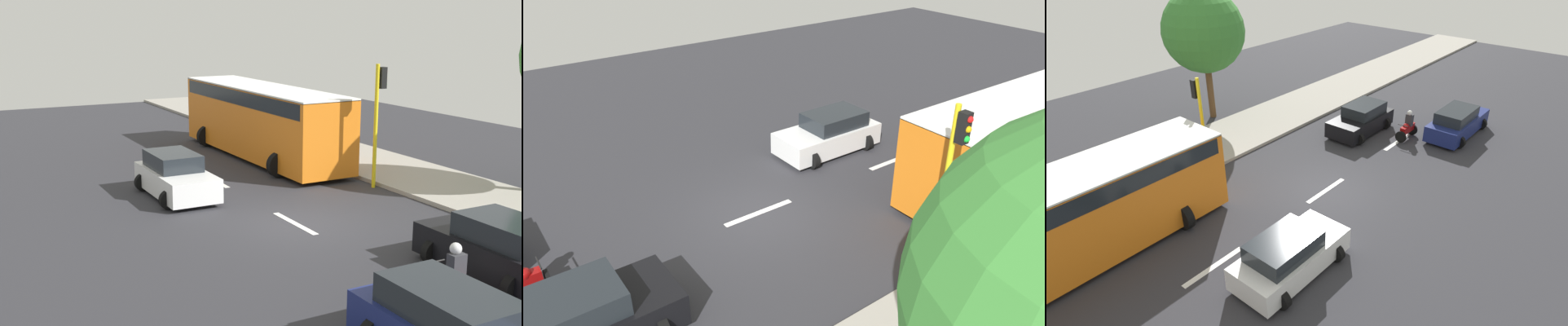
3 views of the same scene
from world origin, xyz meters
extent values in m
cube|color=#2D2D33|center=(0.00, 0.00, -0.05)|extent=(40.00, 60.00, 0.10)
cube|color=#9E998E|center=(7.00, 0.00, 0.07)|extent=(4.00, 60.00, 0.15)
cube|color=white|center=(0.00, -6.00, 0.01)|extent=(0.20, 2.40, 0.01)
cube|color=white|center=(0.00, 0.00, 0.01)|extent=(0.20, 2.40, 0.01)
cube|color=white|center=(0.00, 6.00, 0.01)|extent=(0.20, 2.40, 0.01)
cube|color=white|center=(0.00, 12.00, 0.01)|extent=(0.20, 2.40, 0.01)
cube|color=#1E2328|center=(-1.91, -8.51, 1.24)|extent=(1.43, 2.49, 0.56)
cylinder|color=black|center=(-1.17, -7.40, 0.32)|extent=(0.64, 0.22, 0.64)
cube|color=black|center=(2.17, -5.79, 0.56)|extent=(1.78, 3.90, 0.80)
cube|color=#1E2328|center=(2.17, -6.10, 1.24)|extent=(1.49, 2.18, 0.56)
cylinder|color=black|center=(1.40, -4.50, 0.32)|extent=(0.64, 0.22, 0.64)
cylinder|color=black|center=(2.95, -4.50, 0.32)|extent=(0.64, 0.22, 0.64)
cylinder|color=black|center=(1.40, -7.07, 0.32)|extent=(0.64, 0.22, 0.64)
cube|color=white|center=(-2.09, 4.50, 0.56)|extent=(1.75, 3.98, 0.80)
cube|color=#1E2328|center=(-2.09, 4.82, 1.24)|extent=(1.47, 2.23, 0.56)
cylinder|color=black|center=(-1.32, 3.19, 0.32)|extent=(0.64, 0.22, 0.64)
cylinder|color=black|center=(-2.86, 3.19, 0.32)|extent=(0.64, 0.22, 0.64)
cylinder|color=black|center=(-1.32, 5.82, 0.32)|extent=(0.64, 0.22, 0.64)
cylinder|color=black|center=(-2.86, 5.82, 0.32)|extent=(0.64, 0.22, 0.64)
cube|color=orange|center=(3.55, 8.85, 1.65)|extent=(2.50, 11.00, 2.90)
cube|color=black|center=(3.55, 8.85, 2.75)|extent=(2.52, 10.56, 0.60)
cube|color=white|center=(3.55, 8.85, 3.12)|extent=(2.50, 11.00, 0.08)
cylinder|color=black|center=(2.45, 12.37, 0.50)|extent=(1.00, 0.30, 1.00)
cylinder|color=black|center=(4.65, 12.37, 0.50)|extent=(1.00, 0.30, 1.00)
cylinder|color=black|center=(2.45, 5.33, 0.50)|extent=(1.00, 0.30, 1.00)
cylinder|color=black|center=(4.65, 5.33, 0.50)|extent=(1.00, 0.30, 1.00)
cylinder|color=black|center=(-0.12, -6.09, 0.30)|extent=(0.60, 0.10, 0.60)
cylinder|color=black|center=(-0.12, -7.29, 0.30)|extent=(0.60, 0.10, 0.60)
cube|color=#990C0C|center=(-0.12, -6.74, 0.55)|extent=(0.28, 1.10, 0.36)
sphere|color=#990C0C|center=(-0.12, -6.54, 0.73)|extent=(0.32, 0.32, 0.32)
cylinder|color=black|center=(-0.12, -6.19, 0.90)|extent=(0.55, 0.04, 0.04)
cube|color=#333338|center=(-0.12, -6.84, 1.00)|extent=(0.36, 0.24, 0.60)
sphere|color=silver|center=(-0.12, -6.79, 1.40)|extent=(0.26, 0.26, 0.26)
cylinder|color=#1E1E4C|center=(6.66, 7.05, 0.57)|extent=(0.16, 0.16, 0.85)
cylinder|color=#1E1E4C|center=(6.86, 7.05, 0.57)|extent=(0.16, 0.16, 0.85)
cube|color=silver|center=(6.76, 7.05, 1.30)|extent=(0.40, 0.24, 0.60)
sphere|color=tan|center=(6.76, 7.05, 1.73)|extent=(0.22, 0.22, 0.22)
cylinder|color=yellow|center=(4.75, 2.37, 2.25)|extent=(0.14, 0.14, 4.50)
cube|color=black|center=(4.97, 2.37, 4.00)|extent=(0.24, 0.24, 0.76)
sphere|color=red|center=(5.09, 2.37, 4.24)|extent=(0.16, 0.16, 0.16)
sphere|color=#F2A50C|center=(5.09, 2.37, 4.00)|extent=(0.16, 0.16, 0.16)
sphere|color=green|center=(5.09, 2.37, 3.76)|extent=(0.16, 0.16, 0.16)
camera|label=1|loc=(-9.87, -16.52, 6.19)|focal=45.68mm
camera|label=2|loc=(11.07, -7.12, 8.56)|focal=34.89mm
camera|label=3|loc=(-9.17, 12.20, 9.80)|focal=29.61mm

